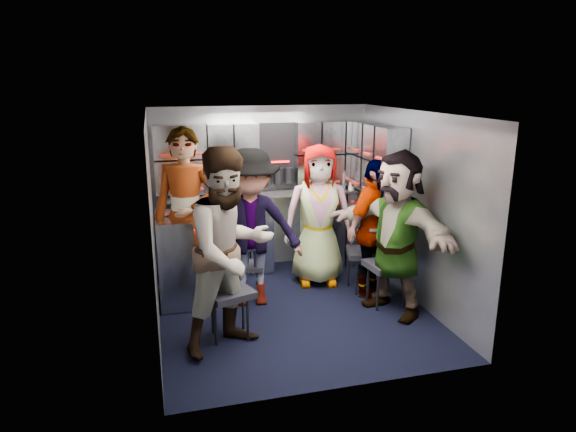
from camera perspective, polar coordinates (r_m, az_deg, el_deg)
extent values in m
plane|color=black|center=(5.65, 0.51, -10.39)|extent=(3.00, 3.00, 0.00)
cube|color=gray|center=(6.71, -2.86, 3.16)|extent=(2.80, 0.04, 2.10)
cube|color=gray|center=(5.11, -14.78, -1.10)|extent=(0.04, 3.00, 2.10)
cube|color=gray|center=(5.81, 13.98, 0.86)|extent=(0.04, 3.00, 2.10)
cube|color=silver|center=(5.12, 0.57, 11.37)|extent=(2.80, 3.00, 0.02)
cube|color=gray|center=(6.65, -2.42, -1.88)|extent=(2.68, 0.38, 0.99)
cube|color=gray|center=(5.82, -12.39, -4.73)|extent=(0.38, 0.76, 0.99)
cube|color=#AEB1B5|center=(6.51, -2.47, 2.50)|extent=(2.68, 0.42, 0.03)
cube|color=gray|center=(6.49, -2.63, 6.71)|extent=(2.68, 0.28, 0.82)
cube|color=gray|center=(6.27, 9.97, 6.21)|extent=(0.28, 1.00, 0.82)
cube|color=gray|center=(6.40, 9.95, -2.72)|extent=(0.28, 1.20, 1.00)
cube|color=#A3180E|center=(6.36, -2.06, 0.93)|extent=(2.60, 0.02, 0.03)
cube|color=black|center=(4.95, -6.58, -8.50)|extent=(0.52, 0.50, 0.07)
cylinder|color=black|center=(4.92, -8.06, -11.80)|extent=(0.03, 0.03, 0.44)
cylinder|color=black|center=(4.96, -4.49, -11.47)|extent=(0.03, 0.03, 0.44)
cylinder|color=black|center=(5.15, -8.42, -10.52)|extent=(0.03, 0.03, 0.44)
cylinder|color=black|center=(5.19, -5.02, -10.22)|extent=(0.03, 0.03, 0.44)
cube|color=black|center=(5.86, -4.38, -5.52)|extent=(0.41, 0.39, 0.05)
cylinder|color=black|center=(5.82, -5.36, -7.78)|extent=(0.02, 0.02, 0.36)
cylinder|color=black|center=(5.86, -2.95, -7.56)|extent=(0.02, 0.02, 0.36)
cylinder|color=black|center=(6.01, -5.71, -7.02)|extent=(0.02, 0.02, 0.36)
cylinder|color=black|center=(6.05, -3.37, -6.81)|extent=(0.02, 0.02, 0.36)
cube|color=black|center=(6.41, 2.86, -3.26)|extent=(0.43, 0.41, 0.06)
cylinder|color=black|center=(6.34, 1.96, -5.56)|extent=(0.02, 0.02, 0.40)
cylinder|color=black|center=(6.42, 4.34, -5.32)|extent=(0.02, 0.02, 0.40)
cylinder|color=black|center=(6.55, 1.36, -4.85)|extent=(0.02, 0.02, 0.40)
cylinder|color=black|center=(6.63, 3.67, -4.64)|extent=(0.02, 0.02, 0.40)
cube|color=black|center=(6.08, 8.58, -4.06)|extent=(0.49, 0.48, 0.06)
cylinder|color=black|center=(6.00, 7.64, -6.74)|extent=(0.03, 0.03, 0.43)
cylinder|color=black|center=(6.11, 10.29, -6.42)|extent=(0.03, 0.03, 0.43)
cylinder|color=black|center=(6.22, 6.73, -5.89)|extent=(0.03, 0.03, 0.43)
cylinder|color=black|center=(6.33, 9.30, -5.60)|extent=(0.03, 0.03, 0.43)
cube|color=black|center=(5.71, 10.91, -5.38)|extent=(0.46, 0.44, 0.07)
cylinder|color=black|center=(5.63, 9.94, -8.29)|extent=(0.03, 0.03, 0.44)
cylinder|color=black|center=(5.76, 12.75, -7.90)|extent=(0.03, 0.03, 0.44)
cylinder|color=black|center=(5.85, 8.87, -7.33)|extent=(0.03, 0.03, 0.44)
cylinder|color=black|center=(5.97, 11.59, -6.98)|extent=(0.03, 0.03, 0.44)
imported|color=black|center=(5.59, -11.19, -0.30)|extent=(0.83, 0.68, 1.95)
imported|color=black|center=(4.61, -6.43, -3.90)|extent=(1.13, 1.04, 1.87)
imported|color=black|center=(5.54, -4.14, -1.39)|extent=(1.20, 0.79, 1.73)
imported|color=black|center=(6.13, 3.42, 0.07)|extent=(0.92, 0.69, 1.70)
imported|color=black|center=(5.82, 9.40, -1.48)|extent=(0.98, 0.85, 1.58)
imported|color=black|center=(5.43, 11.94, -1.92)|extent=(1.12, 1.69, 1.75)
cylinder|color=white|center=(6.30, -11.53, 3.05)|extent=(0.06, 0.06, 0.24)
cylinder|color=white|center=(6.34, -7.29, 3.45)|extent=(0.07, 0.07, 0.27)
cylinder|color=white|center=(6.73, 6.15, 3.92)|extent=(0.07, 0.07, 0.22)
cylinder|color=tan|center=(6.30, -12.57, 2.33)|extent=(0.08, 0.08, 0.10)
cylinder|color=tan|center=(6.77, 7.07, 3.47)|extent=(0.08, 0.08, 0.11)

